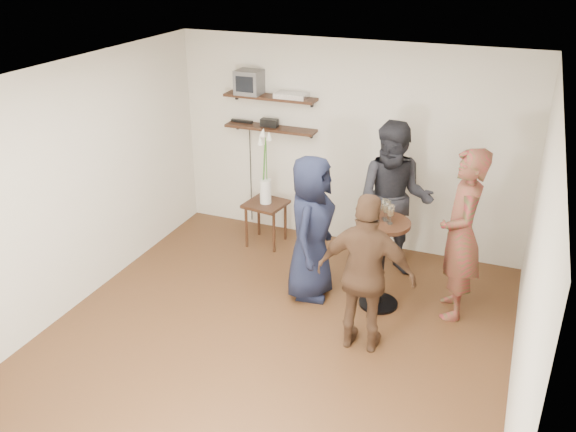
{
  "coord_description": "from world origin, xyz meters",
  "views": [
    {
      "loc": [
        2.02,
        -4.54,
        3.68
      ],
      "look_at": [
        0.03,
        0.4,
        1.23
      ],
      "focal_mm": 38.0,
      "sensor_mm": 36.0,
      "label": 1
    }
  ],
  "objects_px": {
    "crt_monitor": "(250,82)",
    "person_navy": "(311,228)",
    "radio": "(269,123)",
    "drinks_table": "(382,252)",
    "person_plaid": "(461,235)",
    "person_dark": "(394,200)",
    "side_table": "(266,209)",
    "person_brown": "(366,275)",
    "dvd_deck": "(292,95)"
  },
  "relations": [
    {
      "from": "radio",
      "to": "side_table",
      "type": "height_order",
      "value": "radio"
    },
    {
      "from": "crt_monitor",
      "to": "person_plaid",
      "type": "height_order",
      "value": "crt_monitor"
    },
    {
      "from": "dvd_deck",
      "to": "person_dark",
      "type": "xyz_separation_m",
      "value": [
        1.47,
        -0.5,
        -0.97
      ]
    },
    {
      "from": "dvd_deck",
      "to": "side_table",
      "type": "xyz_separation_m",
      "value": [
        -0.2,
        -0.38,
        -1.42
      ]
    },
    {
      "from": "crt_monitor",
      "to": "person_brown",
      "type": "height_order",
      "value": "crt_monitor"
    },
    {
      "from": "person_plaid",
      "to": "person_brown",
      "type": "xyz_separation_m",
      "value": [
        -0.73,
        -0.94,
        -0.12
      ]
    },
    {
      "from": "drinks_table",
      "to": "person_dark",
      "type": "height_order",
      "value": "person_dark"
    },
    {
      "from": "crt_monitor",
      "to": "dvd_deck",
      "type": "distance_m",
      "value": 0.58
    },
    {
      "from": "person_dark",
      "to": "person_brown",
      "type": "xyz_separation_m",
      "value": [
        0.1,
        -1.56,
        -0.12
      ]
    },
    {
      "from": "person_plaid",
      "to": "person_navy",
      "type": "height_order",
      "value": "person_plaid"
    },
    {
      "from": "side_table",
      "to": "person_brown",
      "type": "bearing_deg",
      "value": -43.51
    },
    {
      "from": "person_dark",
      "to": "person_brown",
      "type": "relative_size",
      "value": 1.15
    },
    {
      "from": "side_table",
      "to": "person_brown",
      "type": "height_order",
      "value": "person_brown"
    },
    {
      "from": "drinks_table",
      "to": "radio",
      "type": "bearing_deg",
      "value": 145.17
    },
    {
      "from": "crt_monitor",
      "to": "dvd_deck",
      "type": "bearing_deg",
      "value": 0.0
    },
    {
      "from": "dvd_deck",
      "to": "drinks_table",
      "type": "relative_size",
      "value": 0.4
    },
    {
      "from": "radio",
      "to": "person_plaid",
      "type": "bearing_deg",
      "value": -23.23
    },
    {
      "from": "crt_monitor",
      "to": "radio",
      "type": "relative_size",
      "value": 1.45
    },
    {
      "from": "dvd_deck",
      "to": "person_navy",
      "type": "relative_size",
      "value": 0.24
    },
    {
      "from": "radio",
      "to": "person_dark",
      "type": "relative_size",
      "value": 0.12
    },
    {
      "from": "dvd_deck",
      "to": "radio",
      "type": "distance_m",
      "value": 0.49
    },
    {
      "from": "dvd_deck",
      "to": "person_plaid",
      "type": "bearing_deg",
      "value": -25.93
    },
    {
      "from": "person_plaid",
      "to": "person_dark",
      "type": "xyz_separation_m",
      "value": [
        -0.83,
        0.62,
        0.0
      ]
    },
    {
      "from": "radio",
      "to": "person_brown",
      "type": "relative_size",
      "value": 0.14
    },
    {
      "from": "crt_monitor",
      "to": "dvd_deck",
      "type": "relative_size",
      "value": 0.8
    },
    {
      "from": "person_navy",
      "to": "person_dark",
      "type": "bearing_deg",
      "value": -44.38
    },
    {
      "from": "crt_monitor",
      "to": "person_dark",
      "type": "bearing_deg",
      "value": -13.87
    },
    {
      "from": "crt_monitor",
      "to": "side_table",
      "type": "xyz_separation_m",
      "value": [
        0.37,
        -0.38,
        -1.54
      ]
    },
    {
      "from": "person_plaid",
      "to": "person_brown",
      "type": "relative_size",
      "value": 1.14
    },
    {
      "from": "crt_monitor",
      "to": "drinks_table",
      "type": "distance_m",
      "value": 2.82
    },
    {
      "from": "crt_monitor",
      "to": "person_brown",
      "type": "xyz_separation_m",
      "value": [
        2.14,
        -2.06,
        -1.21
      ]
    },
    {
      "from": "crt_monitor",
      "to": "drinks_table",
      "type": "bearing_deg",
      "value": -31.32
    },
    {
      "from": "person_dark",
      "to": "side_table",
      "type": "bearing_deg",
      "value": 170.77
    },
    {
      "from": "crt_monitor",
      "to": "drinks_table",
      "type": "height_order",
      "value": "crt_monitor"
    },
    {
      "from": "crt_monitor",
      "to": "person_navy",
      "type": "xyz_separation_m",
      "value": [
        1.33,
        -1.33,
        -1.2
      ]
    },
    {
      "from": "dvd_deck",
      "to": "side_table",
      "type": "height_order",
      "value": "dvd_deck"
    },
    {
      "from": "side_table",
      "to": "person_plaid",
      "type": "bearing_deg",
      "value": -16.39
    },
    {
      "from": "radio",
      "to": "drinks_table",
      "type": "xyz_separation_m",
      "value": [
        1.84,
        -1.28,
        -0.87
      ]
    },
    {
      "from": "person_brown",
      "to": "person_dark",
      "type": "bearing_deg",
      "value": -88.57
    },
    {
      "from": "radio",
      "to": "person_dark",
      "type": "bearing_deg",
      "value": -15.84
    },
    {
      "from": "drinks_table",
      "to": "person_brown",
      "type": "xyz_separation_m",
      "value": [
        0.03,
        -0.78,
        0.16
      ]
    },
    {
      "from": "dvd_deck",
      "to": "person_dark",
      "type": "height_order",
      "value": "dvd_deck"
    },
    {
      "from": "person_plaid",
      "to": "drinks_table",
      "type": "bearing_deg",
      "value": -90.0
    },
    {
      "from": "person_navy",
      "to": "person_brown",
      "type": "relative_size",
      "value": 1.02
    },
    {
      "from": "side_table",
      "to": "person_brown",
      "type": "xyz_separation_m",
      "value": [
        1.77,
        -1.68,
        0.32
      ]
    },
    {
      "from": "dvd_deck",
      "to": "side_table",
      "type": "distance_m",
      "value": 1.48
    },
    {
      "from": "radio",
      "to": "person_navy",
      "type": "xyz_separation_m",
      "value": [
        1.06,
        -1.33,
        -0.7
      ]
    },
    {
      "from": "radio",
      "to": "person_plaid",
      "type": "height_order",
      "value": "person_plaid"
    },
    {
      "from": "person_plaid",
      "to": "person_brown",
      "type": "height_order",
      "value": "person_plaid"
    },
    {
      "from": "dvd_deck",
      "to": "person_dark",
      "type": "distance_m",
      "value": 1.83
    }
  ]
}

